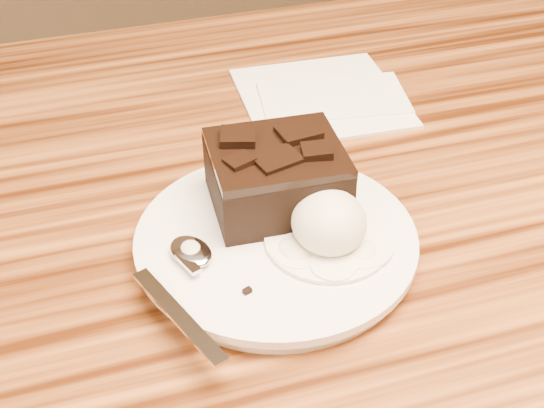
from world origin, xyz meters
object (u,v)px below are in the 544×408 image
object	(u,v)px
brownie	(276,180)
ice_cream_scoop	(329,222)
plate	(276,244)
spoon	(191,253)
napkin	(321,96)

from	to	relation	value
brownie	ice_cream_scoop	bearing A→B (deg)	-68.11
plate	spoon	world-z (taller)	spoon
brownie	ice_cream_scoop	size ratio (longest dim) A/B	1.70
brownie	napkin	bearing A→B (deg)	59.14
plate	ice_cream_scoop	distance (m)	0.05
brownie	ice_cream_scoop	world-z (taller)	brownie
napkin	spoon	bearing A→B (deg)	-130.29
spoon	napkin	bearing A→B (deg)	29.82
ice_cream_scoop	spoon	bearing A→B (deg)	172.21
ice_cream_scoop	spoon	xyz separation A→B (m)	(-0.10, 0.01, -0.01)
brownie	spoon	size ratio (longest dim) A/B	0.65
brownie	spoon	world-z (taller)	brownie
brownie	ice_cream_scoop	xyz separation A→B (m)	(0.02, -0.06, -0.00)
plate	spoon	distance (m)	0.07
plate	napkin	world-z (taller)	plate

